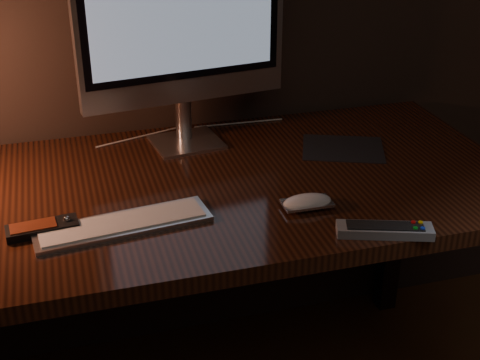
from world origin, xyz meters
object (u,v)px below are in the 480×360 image
object	(u,v)px
desk	(188,217)
keyboard	(123,224)
tv_remote	(385,230)
mouse	(307,204)
monitor	(182,19)
media_remote	(42,228)

from	to	relation	value
desk	keyboard	bearing A→B (deg)	-129.60
desk	tv_remote	xyz separation A→B (m)	(0.34, -0.41, 0.14)
tv_remote	mouse	bearing A→B (deg)	146.00
desk	monitor	distance (m)	0.50
tv_remote	media_remote	bearing A→B (deg)	-177.77
desk	mouse	world-z (taller)	mouse
mouse	media_remote	xyz separation A→B (m)	(-0.57, 0.06, -0.00)
desk	media_remote	xyz separation A→B (m)	(-0.35, -0.20, 0.14)
tv_remote	monitor	bearing A→B (deg)	136.58
keyboard	tv_remote	bearing A→B (deg)	-26.00
monitor	tv_remote	size ratio (longest dim) A/B	2.80
desk	monitor	xyz separation A→B (m)	(0.04, 0.17, 0.47)
keyboard	mouse	world-z (taller)	mouse
tv_remote	keyboard	bearing A→B (deg)	179.73
desk	tv_remote	distance (m)	0.55
monitor	keyboard	xyz separation A→B (m)	(-0.22, -0.39, -0.33)
monitor	media_remote	world-z (taller)	monitor
mouse	monitor	bearing A→B (deg)	114.36
keyboard	mouse	size ratio (longest dim) A/B	3.34
monitor	desk	bearing A→B (deg)	-110.38
monitor	tv_remote	bearing A→B (deg)	-70.17
tv_remote	desk	bearing A→B (deg)	148.72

